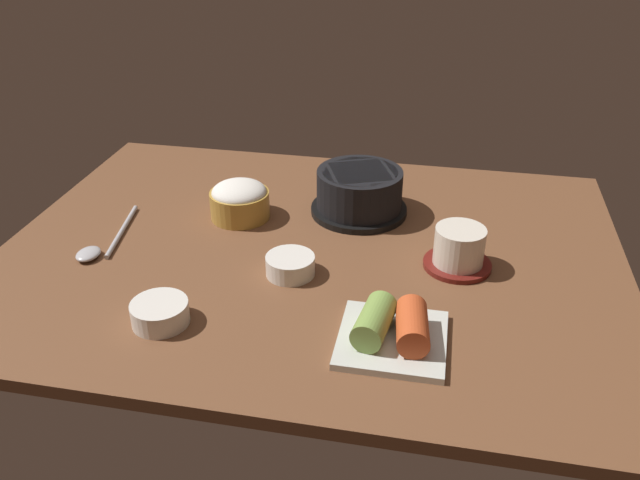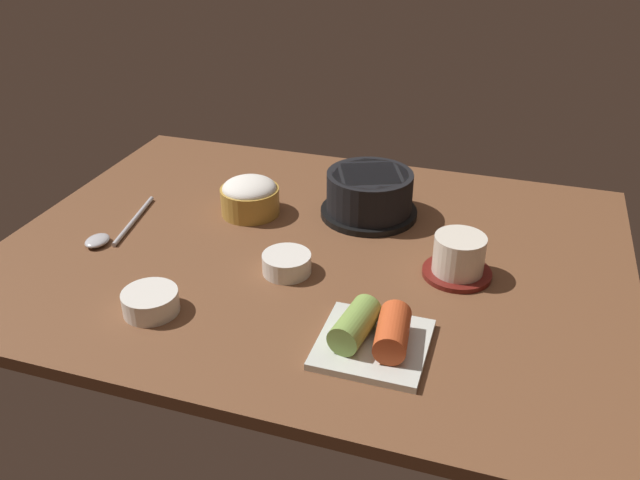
{
  "view_description": "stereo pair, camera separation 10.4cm",
  "coord_description": "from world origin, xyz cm",
  "px_view_note": "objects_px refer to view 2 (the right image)",
  "views": [
    {
      "loc": [
        19.7,
        -90.54,
        56.65
      ],
      "look_at": [
        2.0,
        -2.0,
        5.0
      ],
      "focal_mm": 37.09,
      "sensor_mm": 36.0,
      "label": 1
    },
    {
      "loc": [
        29.75,
        -87.92,
        56.65
      ],
      "look_at": [
        2.0,
        -2.0,
        5.0
      ],
      "focal_mm": 37.09,
      "sensor_mm": 36.0,
      "label": 2
    }
  ],
  "objects_px": {
    "banchan_cup_center": "(287,263)",
    "rice_bowl": "(250,196)",
    "spoon": "(110,233)",
    "side_bowl_near": "(150,301)",
    "kimchi_plate": "(373,335)",
    "tea_cup_with_saucer": "(459,257)",
    "stone_pot": "(369,194)"
  },
  "relations": [
    {
      "from": "stone_pot",
      "to": "banchan_cup_center",
      "type": "relative_size",
      "value": 2.29
    },
    {
      "from": "banchan_cup_center",
      "to": "spoon",
      "type": "bearing_deg",
      "value": 177.68
    },
    {
      "from": "rice_bowl",
      "to": "tea_cup_with_saucer",
      "type": "bearing_deg",
      "value": -13.85
    },
    {
      "from": "stone_pot",
      "to": "tea_cup_with_saucer",
      "type": "relative_size",
      "value": 1.63
    },
    {
      "from": "spoon",
      "to": "rice_bowl",
      "type": "bearing_deg",
      "value": 38.69
    },
    {
      "from": "rice_bowl",
      "to": "tea_cup_with_saucer",
      "type": "height_order",
      "value": "same"
    },
    {
      "from": "kimchi_plate",
      "to": "spoon",
      "type": "relative_size",
      "value": 0.71
    },
    {
      "from": "rice_bowl",
      "to": "side_bowl_near",
      "type": "bearing_deg",
      "value": -92.51
    },
    {
      "from": "stone_pot",
      "to": "tea_cup_with_saucer",
      "type": "height_order",
      "value": "stone_pot"
    },
    {
      "from": "rice_bowl",
      "to": "banchan_cup_center",
      "type": "relative_size",
      "value": 1.39
    },
    {
      "from": "banchan_cup_center",
      "to": "side_bowl_near",
      "type": "relative_size",
      "value": 0.96
    },
    {
      "from": "banchan_cup_center",
      "to": "kimchi_plate",
      "type": "height_order",
      "value": "kimchi_plate"
    },
    {
      "from": "kimchi_plate",
      "to": "side_bowl_near",
      "type": "distance_m",
      "value": 0.31
    },
    {
      "from": "kimchi_plate",
      "to": "side_bowl_near",
      "type": "relative_size",
      "value": 1.78
    },
    {
      "from": "stone_pot",
      "to": "side_bowl_near",
      "type": "bearing_deg",
      "value": -119.91
    },
    {
      "from": "tea_cup_with_saucer",
      "to": "spoon",
      "type": "xyz_separation_m",
      "value": [
        -0.57,
        -0.06,
        -0.03
      ]
    },
    {
      "from": "banchan_cup_center",
      "to": "stone_pot",
      "type": "bearing_deg",
      "value": 72.01
    },
    {
      "from": "banchan_cup_center",
      "to": "side_bowl_near",
      "type": "bearing_deg",
      "value": -133.17
    },
    {
      "from": "kimchi_plate",
      "to": "side_bowl_near",
      "type": "height_order",
      "value": "kimchi_plate"
    },
    {
      "from": "spoon",
      "to": "side_bowl_near",
      "type": "bearing_deg",
      "value": -43.53
    },
    {
      "from": "banchan_cup_center",
      "to": "spoon",
      "type": "relative_size",
      "value": 0.38
    },
    {
      "from": "kimchi_plate",
      "to": "spoon",
      "type": "distance_m",
      "value": 0.51
    },
    {
      "from": "tea_cup_with_saucer",
      "to": "banchan_cup_center",
      "type": "relative_size",
      "value": 1.4
    },
    {
      "from": "rice_bowl",
      "to": "spoon",
      "type": "bearing_deg",
      "value": -141.31
    },
    {
      "from": "tea_cup_with_saucer",
      "to": "spoon",
      "type": "height_order",
      "value": "tea_cup_with_saucer"
    },
    {
      "from": "banchan_cup_center",
      "to": "rice_bowl",
      "type": "bearing_deg",
      "value": 128.36
    },
    {
      "from": "tea_cup_with_saucer",
      "to": "side_bowl_near",
      "type": "xyz_separation_m",
      "value": [
        -0.39,
        -0.23,
        -0.01
      ]
    },
    {
      "from": "rice_bowl",
      "to": "side_bowl_near",
      "type": "distance_m",
      "value": 0.32
    },
    {
      "from": "tea_cup_with_saucer",
      "to": "kimchi_plate",
      "type": "relative_size",
      "value": 0.75
    },
    {
      "from": "tea_cup_with_saucer",
      "to": "banchan_cup_center",
      "type": "distance_m",
      "value": 0.26
    },
    {
      "from": "rice_bowl",
      "to": "side_bowl_near",
      "type": "relative_size",
      "value": 1.33
    },
    {
      "from": "stone_pot",
      "to": "banchan_cup_center",
      "type": "bearing_deg",
      "value": -107.99
    }
  ]
}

